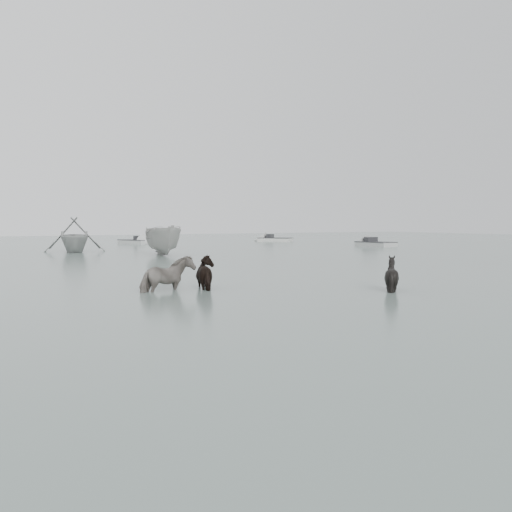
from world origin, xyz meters
The scene contains 9 objects.
ground centered at (0.00, 0.00, 0.00)m, with size 140.00×140.00×0.00m, color #54645D.
pony_pinto centered at (-2.56, 1.59, 0.70)m, with size 0.75×1.66×1.40m, color black.
pony_dark centered at (-1.14, 1.66, 0.66)m, with size 1.31×1.12×1.32m, color black.
pony_black centered at (3.29, -1.49, 0.69)m, with size 1.12×1.26×1.39m, color black.
rowboat_trail centered at (-0.13, 24.55, 1.22)m, with size 4.01×4.65×2.45m, color #A0A2A0.
boat_small centered at (3.61, 18.13, 0.97)m, with size 1.88×5.01×1.93m, color #A5A5A1.
skiff_port centered at (22.82, 20.97, 0.38)m, with size 4.45×1.60×0.75m, color #A0A2A0, non-canonical shape.
skiff_mid centered at (7.69, 35.66, 0.38)m, with size 4.82×1.60×0.75m, color #ABADAA, non-canonical shape.
skiff_star centered at (21.81, 34.68, 0.38)m, with size 4.61×1.60×0.75m, color beige, non-canonical shape.
Camera 1 is at (-8.57, -14.01, 2.03)m, focal length 40.00 mm.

